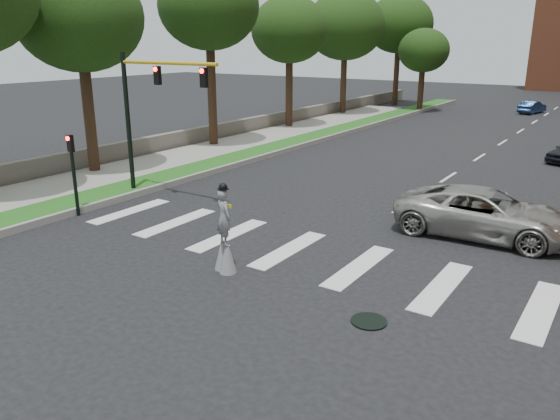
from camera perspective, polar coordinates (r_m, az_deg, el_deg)
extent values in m
plane|color=black|center=(16.77, 2.80, -6.11)|extent=(160.00, 160.00, 0.00)
cube|color=#1B5418|center=(39.02, 3.49, 7.59)|extent=(2.00, 60.00, 0.25)
cube|color=gray|center=(38.50, 4.85, 7.46)|extent=(0.20, 60.00, 0.28)
cube|color=gray|center=(32.91, -10.01, 5.49)|extent=(4.00, 60.00, 0.18)
cube|color=#5D5850|center=(43.55, -1.48, 9.19)|extent=(0.50, 56.00, 1.10)
cylinder|color=black|center=(13.92, 9.27, -11.40)|extent=(0.90, 0.90, 0.04)
cylinder|color=black|center=(25.14, -15.56, 8.52)|extent=(0.20, 0.20, 6.20)
cylinder|color=gold|center=(23.00, -11.70, 14.80)|extent=(5.20, 0.14, 0.14)
cube|color=black|center=(23.45, -12.69, 13.56)|extent=(0.28, 0.18, 0.75)
cylinder|color=#FF0C0C|center=(23.37, -12.91, 14.15)|extent=(0.18, 0.06, 0.18)
cube|color=black|center=(21.72, -7.97, 13.54)|extent=(0.28, 0.18, 0.75)
cylinder|color=#FF0C0C|center=(21.63, -8.18, 14.18)|extent=(0.18, 0.06, 0.18)
cylinder|color=black|center=(22.77, -20.68, 3.07)|extent=(0.14, 0.14, 3.00)
cube|color=black|center=(22.50, -21.06, 6.53)|extent=(0.25, 0.16, 0.65)
cylinder|color=#FF0C0C|center=(22.41, -21.32, 6.98)|extent=(0.16, 0.05, 0.16)
cylinder|color=black|center=(16.39, -5.49, -5.16)|extent=(0.07, 0.07, 0.84)
cylinder|color=black|center=(16.65, -5.99, -4.80)|extent=(0.07, 0.07, 0.84)
cone|color=slate|center=(16.35, -5.50, -4.82)|extent=(0.52, 0.52, 1.05)
cone|color=slate|center=(16.61, -6.00, -4.46)|extent=(0.52, 0.52, 1.05)
imported|color=slate|center=(16.08, -5.87, -0.77)|extent=(0.74, 0.63, 1.71)
sphere|color=black|center=(15.82, -5.98, 2.39)|extent=(0.26, 0.26, 0.26)
cylinder|color=black|center=(15.84, -5.97, 2.21)|extent=(0.34, 0.34, 0.02)
cube|color=#FFF11A|center=(16.00, -5.48, 0.92)|extent=(0.22, 0.05, 0.10)
imported|color=#ADABA3|center=(20.49, 20.58, -0.33)|extent=(6.19, 3.06, 1.69)
imported|color=navy|center=(58.32, 24.85, 9.73)|extent=(2.11, 3.81, 1.19)
cylinder|color=black|center=(29.79, -19.32, 9.48)|extent=(0.56, 0.56, 6.21)
ellipsoid|color=black|center=(29.60, -20.26, 18.41)|extent=(6.19, 6.19, 5.26)
cylinder|color=black|center=(35.96, -7.13, 12.21)|extent=(0.56, 0.56, 7.14)
ellipsoid|color=black|center=(35.89, -7.45, 20.39)|extent=(6.23, 6.23, 5.29)
cylinder|color=black|center=(43.71, 0.96, 12.46)|extent=(0.56, 0.56, 6.00)
ellipsoid|color=black|center=(43.56, 0.99, 18.33)|extent=(5.87, 5.87, 4.99)
cylinder|color=black|center=(52.49, 6.64, 13.24)|extent=(0.56, 0.56, 6.17)
ellipsoid|color=black|center=(52.39, 6.84, 18.58)|extent=(7.18, 7.18, 6.10)
cylinder|color=black|center=(61.26, 12.06, 13.74)|extent=(0.56, 0.56, 6.59)
ellipsoid|color=black|center=(61.19, 12.36, 18.45)|extent=(6.96, 6.96, 5.91)
cylinder|color=black|center=(56.11, 14.51, 12.26)|extent=(0.56, 0.56, 4.59)
ellipsoid|color=black|center=(55.95, 14.79, 15.83)|extent=(4.84, 4.84, 4.11)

